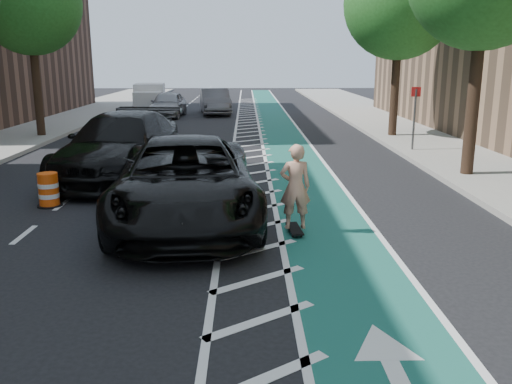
{
  "coord_description": "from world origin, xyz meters",
  "views": [
    {
      "loc": [
        1.32,
        -8.14,
        3.47
      ],
      "look_at": [
        1.49,
        1.49,
        1.1
      ],
      "focal_mm": 38.0,
      "sensor_mm": 36.0,
      "label": 1
    }
  ],
  "objects_px": {
    "skateboarder": "(295,187)",
    "suv_far": "(122,146)",
    "suv_near": "(185,181)",
    "barrel_a": "(49,191)"
  },
  "relations": [
    {
      "from": "skateboarder",
      "to": "suv_far",
      "type": "relative_size",
      "value": 0.26
    },
    {
      "from": "suv_far",
      "to": "skateboarder",
      "type": "bearing_deg",
      "value": -43.55
    },
    {
      "from": "skateboarder",
      "to": "suv_far",
      "type": "bearing_deg",
      "value": -54.97
    },
    {
      "from": "suv_near",
      "to": "barrel_a",
      "type": "xyz_separation_m",
      "value": [
        -3.45,
        1.3,
        -0.52
      ]
    },
    {
      "from": "skateboarder",
      "to": "barrel_a",
      "type": "distance_m",
      "value": 6.19
    },
    {
      "from": "suv_near",
      "to": "barrel_a",
      "type": "distance_m",
      "value": 3.72
    },
    {
      "from": "suv_near",
      "to": "suv_far",
      "type": "xyz_separation_m",
      "value": [
        -2.4,
        4.63,
        0.05
      ]
    },
    {
      "from": "skateboarder",
      "to": "suv_far",
      "type": "distance_m",
      "value": 7.26
    },
    {
      "from": "suv_near",
      "to": "suv_far",
      "type": "bearing_deg",
      "value": 112.32
    },
    {
      "from": "suv_far",
      "to": "barrel_a",
      "type": "height_order",
      "value": "suv_far"
    }
  ]
}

